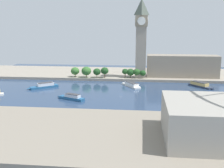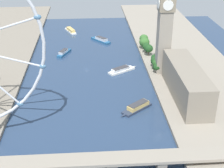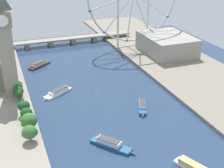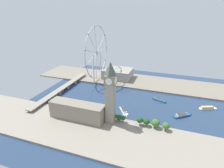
# 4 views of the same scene
# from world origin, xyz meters

# --- Properties ---
(ground_plane) EXTENTS (381.14, 381.14, 0.00)m
(ground_plane) POSITION_xyz_m (0.00, 0.00, 0.00)
(ground_plane) COLOR navy
(riverbank_left) EXTENTS (90.00, 520.00, 3.00)m
(riverbank_left) POSITION_xyz_m (-105.57, 0.00, 1.50)
(riverbank_left) COLOR gray
(riverbank_left) RESTS_ON ground_plane
(riverbank_right) EXTENTS (90.00, 520.00, 3.00)m
(riverbank_right) POSITION_xyz_m (105.57, 0.00, 1.50)
(riverbank_right) COLOR gray
(riverbank_right) RESTS_ON ground_plane
(clock_tower) EXTENTS (15.19, 15.19, 92.78)m
(clock_tower) POSITION_xyz_m (-73.82, 18.43, 51.29)
(clock_tower) COLOR gray
(clock_tower) RESTS_ON riverbank_left
(parliament_block) EXTENTS (22.00, 85.64, 26.62)m
(parliament_block) POSITION_xyz_m (-83.29, 69.25, 16.31)
(parliament_block) COLOR gray
(parliament_block) RESTS_ON riverbank_left
(tree_row_embankment) EXTENTS (13.11, 91.66, 13.13)m
(tree_row_embankment) POSITION_xyz_m (-68.20, -25.19, 10.42)
(tree_row_embankment) COLOR #513823
(tree_row_embankment) RESTS_ON riverbank_left
(ferris_wheel) EXTENTS (121.16, 3.20, 124.97)m
(ferris_wheel) POSITION_xyz_m (84.19, 109.12, 67.32)
(ferris_wheel) COLOR silver
(ferris_wheel) RESTS_ON riverbank_right
(riverside_hall) EXTENTS (51.83, 66.40, 21.70)m
(riverside_hall) POSITION_xyz_m (109.89, 66.66, 13.85)
(riverside_hall) COLOR gray
(riverside_hall) RESTS_ON riverbank_right
(river_bridge) EXTENTS (193.14, 12.79, 8.41)m
(river_bridge) POSITION_xyz_m (-0.00, 152.64, 6.30)
(river_bridge) COLOR gray
(river_bridge) RESTS_ON ground_plane
(tour_boat_0) EXTENTS (28.63, 24.47, 5.56)m
(tour_boat_0) POSITION_xyz_m (-40.64, 83.52, 2.37)
(tour_boat_0) COLOR #2D384C
(tour_boat_0) RESTS_ON ground_plane
(tour_boat_1) EXTENTS (16.99, 32.88, 5.21)m
(tour_boat_1) POSITION_xyz_m (21.21, -124.86, 2.23)
(tour_boat_1) COLOR white
(tour_boat_1) RESTS_ON ground_plane
(tour_boat_2) EXTENTS (15.72, 28.75, 5.61)m
(tour_boat_2) POSITION_xyz_m (25.24, -42.81, 2.24)
(tour_boat_2) COLOR #235684
(tour_boat_2) RESTS_ON ground_plane
(tour_boat_3) EXTENTS (31.10, 22.21, 4.73)m
(tour_boat_3) POSITION_xyz_m (-35.05, 8.91, 1.99)
(tour_boat_3) COLOR white
(tour_boat_3) RESTS_ON ground_plane
(tour_boat_4) EXTENTS (25.48, 30.19, 5.74)m
(tour_boat_4) POSITION_xyz_m (-18.00, -83.29, 2.30)
(tour_boat_4) COLOR #235684
(tour_boat_4) RESTS_ON ground_plane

